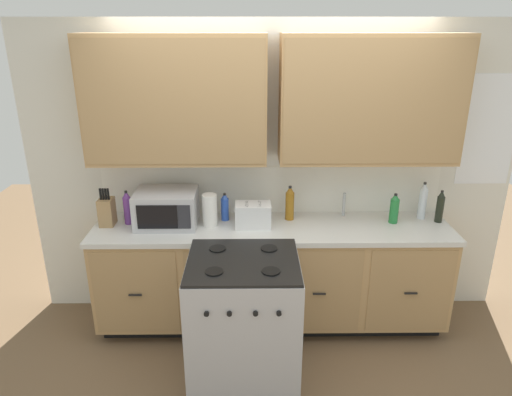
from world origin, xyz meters
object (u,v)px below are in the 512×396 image
object	(u,v)px
stove_range	(244,319)
bottle_blue	(225,207)
paper_towel_roll	(210,210)
bottle_dark	(440,207)
bottle_violet	(127,208)
knife_block	(107,211)
bottle_amber	(290,203)
toaster	(253,215)
microwave	(167,208)
bottle_green	(394,209)
bottle_clear	(423,201)

from	to	relation	value
stove_range	bottle_blue	bearing A→B (deg)	101.78
paper_towel_roll	bottle_blue	world-z (taller)	paper_towel_roll
bottle_dark	paper_towel_roll	bearing A→B (deg)	-178.43
bottle_violet	paper_towel_roll	bearing A→B (deg)	-3.85
knife_block	bottle_amber	bearing A→B (deg)	3.72
bottle_blue	bottle_violet	xyz separation A→B (m)	(-0.77, -0.06, 0.02)
bottle_amber	toaster	bearing A→B (deg)	-155.47
microwave	paper_towel_roll	bearing A→B (deg)	-3.53
knife_block	bottle_blue	bearing A→B (deg)	5.29
microwave	bottle_green	bearing A→B (deg)	0.54
bottle_blue	knife_block	bearing A→B (deg)	-174.71
stove_range	bottle_dark	world-z (taller)	bottle_dark
paper_towel_roll	bottle_amber	xyz separation A→B (m)	(0.64, 0.12, 0.01)
toaster	knife_block	bearing A→B (deg)	177.95
microwave	bottle_clear	world-z (taller)	bottle_clear
bottle_amber	bottle_clear	bearing A→B (deg)	0.52
bottle_dark	bottle_green	world-z (taller)	bottle_dark
bottle_blue	bottle_violet	distance (m)	0.78
bottle_green	bottle_amber	bearing A→B (deg)	174.67
bottle_dark	bottle_green	bearing A→B (deg)	-178.11
microwave	bottle_dark	xyz separation A→B (m)	(2.19, 0.03, -0.01)
toaster	bottle_violet	world-z (taller)	bottle_violet
toaster	bottle_violet	distance (m)	1.00
bottle_clear	microwave	bearing A→B (deg)	-177.11
bottle_violet	bottle_dark	xyz separation A→B (m)	(2.51, 0.01, -0.00)
stove_range	bottle_violet	xyz separation A→B (m)	(-0.93, 0.70, 0.57)
microwave	bottle_amber	size ratio (longest dim) A/B	1.67
bottle_clear	bottle_amber	bearing A→B (deg)	-179.48
bottle_blue	bottle_clear	distance (m)	1.62
bottle_green	bottle_clear	xyz separation A→B (m)	(0.26, 0.09, 0.03)
toaster	stove_range	bearing A→B (deg)	-96.43
paper_towel_roll	bottle_violet	distance (m)	0.66
paper_towel_roll	bottle_green	distance (m)	1.48
stove_range	bottle_violet	distance (m)	1.29
paper_towel_roll	bottle_blue	xyz separation A→B (m)	(0.11, 0.11, -0.02)
bottle_amber	stove_range	bearing A→B (deg)	-115.78
paper_towel_roll	bottle_amber	distance (m)	0.65
microwave	bottle_amber	bearing A→B (deg)	5.50
stove_range	bottle_violet	world-z (taller)	bottle_violet
bottle_amber	bottle_dark	xyz separation A→B (m)	(1.21, -0.07, -0.01)
knife_block	bottle_violet	world-z (taller)	knife_block
paper_towel_roll	bottle_dark	size ratio (longest dim) A/B	0.97
stove_range	toaster	bearing A→B (deg)	83.57
paper_towel_roll	bottle_amber	world-z (taller)	bottle_amber
knife_block	bottle_clear	bearing A→B (deg)	2.36
bottle_violet	bottle_green	bearing A→B (deg)	-0.16
toaster	bottle_clear	distance (m)	1.40
bottle_violet	bottle_clear	bearing A→B (deg)	1.96
toaster	paper_towel_roll	xyz separation A→B (m)	(-0.34, 0.02, 0.03)
stove_range	knife_block	xyz separation A→B (m)	(-1.09, 0.67, 0.55)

